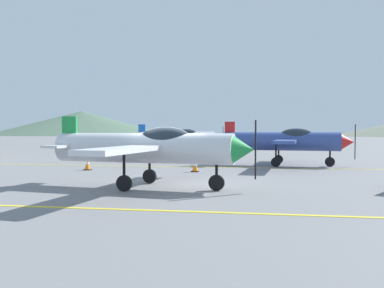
% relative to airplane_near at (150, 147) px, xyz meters
% --- Properties ---
extents(ground_plane, '(400.00, 400.00, 0.00)m').
position_rel_airplane_near_xyz_m(ground_plane, '(0.64, 0.81, -1.45)').
color(ground_plane, slate).
extents(apron_line_near, '(80.00, 0.16, 0.01)m').
position_rel_airplane_near_xyz_m(apron_line_near, '(0.64, -3.96, -1.45)').
color(apron_line_near, yellow).
rests_on(apron_line_near, ground_plane).
extents(apron_line_far, '(80.00, 0.16, 0.01)m').
position_rel_airplane_near_xyz_m(apron_line_far, '(0.64, 8.19, -1.45)').
color(apron_line_far, yellow).
rests_on(apron_line_far, ground_plane).
extents(airplane_near, '(7.53, 8.63, 2.58)m').
position_rel_airplane_near_xyz_m(airplane_near, '(0.00, 0.00, 0.00)').
color(airplane_near, silver).
rests_on(airplane_near, ground_plane).
extents(airplane_mid, '(7.53, 8.64, 2.58)m').
position_rel_airplane_near_xyz_m(airplane_mid, '(5.48, 9.96, 0.00)').
color(airplane_mid, '#33478C').
rests_on(airplane_mid, ground_plane).
extents(airplane_far, '(7.47, 8.61, 2.58)m').
position_rel_airplane_near_xyz_m(airplane_far, '(-2.72, 19.95, 0.00)').
color(airplane_far, silver).
rests_on(airplane_far, ground_plane).
extents(traffic_cone_front, '(0.36, 0.36, 0.59)m').
position_rel_airplane_near_xyz_m(traffic_cone_front, '(0.78, 5.62, -1.16)').
color(traffic_cone_front, black).
rests_on(traffic_cone_front, ground_plane).
extents(traffic_cone_side, '(0.36, 0.36, 0.59)m').
position_rel_airplane_near_xyz_m(traffic_cone_side, '(-4.84, 5.64, -1.16)').
color(traffic_cone_side, black).
rests_on(traffic_cone_side, ground_plane).
extents(hill_left, '(81.29, 81.29, 11.04)m').
position_rel_airplane_near_xyz_m(hill_left, '(-75.17, 159.83, 4.07)').
color(hill_left, '#4C6651').
rests_on(hill_left, ground_plane).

